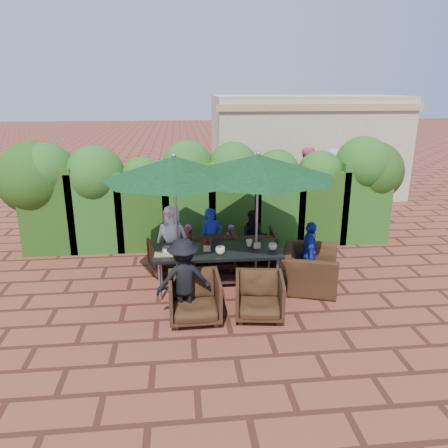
{
  "coord_description": "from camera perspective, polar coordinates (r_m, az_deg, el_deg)",
  "views": [
    {
      "loc": [
        -0.68,
        -7.24,
        3.52
      ],
      "look_at": [
        0.11,
        0.4,
        1.07
      ],
      "focal_mm": 35.0,
      "sensor_mm": 36.0,
      "label": 1
    }
  ],
  "objects": [
    {
      "name": "child_right",
      "position": [
        8.91,
        0.99,
        -2.7
      ],
      "size": [
        0.34,
        0.3,
        0.83
      ],
      "primitive_type": "imported",
      "rotation": [
        0.0,
        0.0,
        -0.23
      ],
      "color": "#9A52B2",
      "rests_on": "ground"
    },
    {
      "name": "dining_table",
      "position": [
        7.72,
        -0.86,
        -3.92
      ],
      "size": [
        2.22,
        0.9,
        0.75
      ],
      "color": "black",
      "rests_on": "ground"
    },
    {
      "name": "pedestrian_c",
      "position": [
        12.63,
        13.97,
        5.36
      ],
      "size": [
        1.22,
        1.24,
        1.87
      ],
      "primitive_type": "imported",
      "rotation": [
        0.0,
        0.0,
        2.33
      ],
      "color": "#94959C",
      "rests_on": "ground"
    },
    {
      "name": "adult_far_left",
      "position": [
        8.55,
        -6.77,
        -1.94
      ],
      "size": [
        0.74,
        0.56,
        1.33
      ],
      "primitive_type": "imported",
      "rotation": [
        0.0,
        0.0,
        -0.28
      ],
      "color": "white",
      "rests_on": "ground"
    },
    {
      "name": "chair_end_right",
      "position": [
        8.01,
        11.18,
        -4.97
      ],
      "size": [
        1.01,
        1.26,
        0.95
      ],
      "primitive_type": "imported",
      "rotation": [
        0.0,
        0.0,
        1.26
      ],
      "color": "black",
      "rests_on": "ground"
    },
    {
      "name": "chair_near_right",
      "position": [
        6.96,
        4.63,
        -9.15
      ],
      "size": [
        0.83,
        0.79,
        0.77
      ],
      "primitive_type": "imported",
      "rotation": [
        0.0,
        0.0,
        -0.13
      ],
      "color": "black",
      "rests_on": "ground"
    },
    {
      "name": "pedestrian_a",
      "position": [
        12.0,
        5.97,
        4.63
      ],
      "size": [
        1.53,
        1.43,
        1.65
      ],
      "primitive_type": "imported",
      "rotation": [
        0.0,
        0.0,
        2.43
      ],
      "color": "#279128",
      "rests_on": "ground"
    },
    {
      "name": "number_block_left",
      "position": [
        7.62,
        -2.24,
        -3.22
      ],
      "size": [
        0.12,
        0.06,
        0.1
      ],
      "primitive_type": "cube",
      "color": "tan",
      "rests_on": "dining_table"
    },
    {
      "name": "ketchup_bottle",
      "position": [
        7.73,
        -2.52,
        -2.65
      ],
      "size": [
        0.04,
        0.04,
        0.17
      ],
      "primitive_type": "cylinder",
      "color": "#B20C0A",
      "rests_on": "dining_table"
    },
    {
      "name": "pedestrian_b",
      "position": [
        12.41,
        10.57,
        5.46
      ],
      "size": [
        1.07,
        0.94,
        1.91
      ],
      "primitive_type": "imported",
      "rotation": [
        0.0,
        0.0,
        3.66
      ],
      "color": "#ED536C",
      "rests_on": "ground"
    },
    {
      "name": "umbrella_right",
      "position": [
        7.45,
        4.46,
        7.56
      ],
      "size": [
        2.67,
        2.67,
        2.46
      ],
      "color": "gray",
      "rests_on": "ground"
    },
    {
      "name": "adult_far_right",
      "position": [
        8.8,
        3.96,
        -1.87
      ],
      "size": [
        0.6,
        0.42,
        1.16
      ],
      "primitive_type": "imported",
      "rotation": [
        0.0,
        0.0,
        -0.15
      ],
      "color": "black",
      "rests_on": "ground"
    },
    {
      "name": "chair_far_left",
      "position": [
        8.61,
        -7.24,
        -3.94
      ],
      "size": [
        0.87,
        0.83,
        0.73
      ],
      "primitive_type": "imported",
      "rotation": [
        0.0,
        0.0,
        3.42
      ],
      "color": "black",
      "rests_on": "ground"
    },
    {
      "name": "cup_d",
      "position": [
        7.87,
        3.32,
        -2.48
      ],
      "size": [
        0.13,
        0.13,
        0.12
      ],
      "primitive_type": "imported",
      "color": "beige",
      "rests_on": "dining_table"
    },
    {
      "name": "chair_far_mid",
      "position": [
        8.76,
        -1.55,
        -2.95
      ],
      "size": [
        0.87,
        0.81,
        0.87
      ],
      "primitive_type": "imported",
      "rotation": [
        0.0,
        0.0,
        3.17
      ],
      "color": "black",
      "rests_on": "ground"
    },
    {
      "name": "sauce_bottle",
      "position": [
        7.76,
        -1.79,
        -2.54
      ],
      "size": [
        0.04,
        0.04,
        0.17
      ],
      "primitive_type": "cylinder",
      "color": "#4C230C",
      "rests_on": "dining_table"
    },
    {
      "name": "child_left",
      "position": [
        8.78,
        -4.64,
        -2.87
      ],
      "size": [
        0.37,
        0.33,
        0.88
      ],
      "primitive_type": "imported",
      "rotation": [
        0.0,
        0.0,
        -0.26
      ],
      "color": "#ED536C",
      "rests_on": "ground"
    },
    {
      "name": "building",
      "position": [
        14.96,
        10.56,
        10.05
      ],
      "size": [
        6.2,
        3.08,
        3.2
      ],
      "color": "beige",
      "rests_on": "ground"
    },
    {
      "name": "cup_a",
      "position": [
        7.53,
        -7.41,
        -3.49
      ],
      "size": [
        0.17,
        0.17,
        0.13
      ],
      "primitive_type": "imported",
      "color": "beige",
      "rests_on": "dining_table"
    },
    {
      "name": "cup_b",
      "position": [
        7.79,
        -5.71,
        -2.65
      ],
      "size": [
        0.15,
        0.15,
        0.14
      ],
      "primitive_type": "imported",
      "color": "beige",
      "rests_on": "dining_table"
    },
    {
      "name": "chair_near_left",
      "position": [
        6.86,
        -3.86,
        -9.32
      ],
      "size": [
        0.81,
        0.76,
        0.81
      ],
      "primitive_type": "imported",
      "rotation": [
        0.0,
        0.0,
        0.02
      ],
      "color": "black",
      "rests_on": "ground"
    },
    {
      "name": "adult_near_left",
      "position": [
        6.81,
        -5.26,
        -7.2
      ],
      "size": [
        0.88,
        0.48,
        1.32
      ],
      "primitive_type": "imported",
      "rotation": [
        0.0,
        0.0,
        3.25
      ],
      "color": "black",
      "rests_on": "ground"
    },
    {
      "name": "hedge_wall",
      "position": [
        9.83,
        -2.71,
        4.76
      ],
      "size": [
        9.1,
        1.6,
        2.43
      ],
      "color": "#1B3B10",
      "rests_on": "ground"
    },
    {
      "name": "ground",
      "position": [
        8.08,
        -0.46,
        -8.11
      ],
      "size": [
        80.0,
        80.0,
        0.0
      ],
      "primitive_type": "plane",
      "color": "brown",
      "rests_on": "ground"
    },
    {
      "name": "cup_e",
      "position": [
        7.72,
        6.37,
        -2.96
      ],
      "size": [
        0.15,
        0.15,
        0.12
      ],
      "primitive_type": "imported",
      "color": "beige",
      "rests_on": "dining_table"
    },
    {
      "name": "chair_far_right",
      "position": [
        8.75,
        3.92,
        -3.01
      ],
      "size": [
        0.88,
        0.83,
        0.86
      ],
      "primitive_type": "imported",
      "rotation": [
        0.0,
        0.0,
        3.08
      ],
      "color": "black",
      "rests_on": "ground"
    },
    {
      "name": "serving_tray",
      "position": [
        7.55,
        -7.73,
        -3.92
      ],
      "size": [
        0.35,
        0.25,
        0.02
      ],
      "primitive_type": "cube",
      "color": "#987449",
      "rests_on": "dining_table"
    },
    {
      "name": "adult_end_right",
      "position": [
        8.13,
        11.11,
        -3.75
      ],
      "size": [
        0.47,
        0.74,
        1.18
      ],
      "primitive_type": "imported",
      "rotation": [
        0.0,
        0.0,
        1.39
      ],
      "color": "#1D2C9D",
      "rests_on": "ground"
    },
    {
      "name": "cup_c",
      "position": [
        7.48,
        -0.49,
        -3.48
      ],
      "size": [
        0.17,
        0.17,
        0.13
      ],
      "primitive_type": "imported",
      "color": "beige",
      "rests_on": "dining_table"
    },
    {
      "name": "number_block_right",
      "position": [
        7.78,
        4.34,
        -2.8
      ],
      "size": [
        0.12,
        0.06,
        0.1
      ],
      "primitive_type": "cube",
      "color": "tan",
      "rests_on": "dining_table"
    },
    {
      "name": "umbrella_left",
      "position": [
        7.28,
        -6.51,
        7.25
      ],
      "size": [
        2.4,
        2.4,
        2.46
      ],
      "color": "gray",
      "rests_on": "ground"
    },
    {
      "name": "adult_far_mid",
      "position": [
        8.53,
        -1.65,
        -2.1
      ],
      "size": [
        0.52,
        0.46,
        1.26
      ],
      "primitive_type": "imported",
      "rotation": [
        0.0,
        0.0,
        0.21
      ],
      "color": "#1D2C9D",
      "rests_on": "ground"
    }
  ]
}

